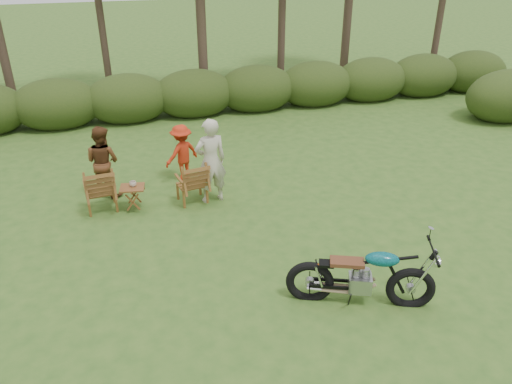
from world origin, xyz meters
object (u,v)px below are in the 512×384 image
object	(u,v)px
adult_a	(212,200)
child	(184,179)
cup	(133,184)
adult_b	(108,194)
lawn_chair_left	(103,209)
motorcycle	(358,301)
lawn_chair_right	(193,201)
side_table	(133,198)

from	to	relation	value
adult_a	child	bearing A→B (deg)	-78.33
cup	adult_b	bearing A→B (deg)	123.32
lawn_chair_left	adult_a	xyz separation A→B (m)	(2.23, -0.23, 0.00)
motorcycle	adult_b	world-z (taller)	adult_b
lawn_chair_right	child	bearing A→B (deg)	-98.55
motorcycle	lawn_chair_left	bearing A→B (deg)	154.58
lawn_chair_right	side_table	bearing A→B (deg)	-8.60
motorcycle	side_table	bearing A→B (deg)	150.67
lawn_chair_right	lawn_chair_left	world-z (taller)	lawn_chair_left
motorcycle	lawn_chair_left	xyz separation A→B (m)	(-3.74, 4.04, 0.00)
lawn_chair_right	lawn_chair_left	bearing A→B (deg)	-14.62
lawn_chair_left	side_table	distance (m)	0.70
lawn_chair_right	side_table	xyz separation A→B (m)	(-1.20, -0.03, 0.26)
lawn_chair_right	lawn_chair_left	xyz separation A→B (m)	(-1.83, 0.15, 0.00)
side_table	cup	world-z (taller)	cup
lawn_chair_left	lawn_chair_right	bearing A→B (deg)	169.51
child	lawn_chair_right	bearing A→B (deg)	62.50
cup	adult_a	distance (m)	1.68
lawn_chair_left	cup	bearing A→B (deg)	161.21
motorcycle	lawn_chair_right	distance (m)	4.34
adult_b	child	bearing A→B (deg)	-132.41
cup	adult_a	size ratio (longest dim) A/B	0.07
lawn_chair_left	child	xyz separation A→B (m)	(1.80, 0.95, 0.00)
lawn_chair_right	cup	world-z (taller)	cup
lawn_chair_left	child	size ratio (longest dim) A/B	0.74
adult_b	child	xyz separation A→B (m)	(1.69, 0.27, 0.00)
lawn_chair_right	child	world-z (taller)	child
motorcycle	side_table	distance (m)	4.97
lawn_chair_left	adult_b	xyz separation A→B (m)	(0.10, 0.68, 0.00)
lawn_chair_left	adult_a	world-z (taller)	adult_a
adult_a	adult_b	bearing A→B (deg)	-31.54
cup	side_table	bearing A→B (deg)	-131.68
lawn_chair_right	side_table	size ratio (longest dim) A/B	1.80
cup	adult_b	xyz separation A→B (m)	(-0.54, 0.83, -0.56)
lawn_chair_left	child	distance (m)	2.04
adult_a	adult_b	distance (m)	2.31
lawn_chair_right	side_table	world-z (taller)	side_table
lawn_chair_right	adult_b	world-z (taller)	adult_b
side_table	cup	bearing A→B (deg)	48.32
adult_a	lawn_chair_right	bearing A→B (deg)	-19.10
cup	adult_a	xyz separation A→B (m)	(1.58, -0.08, -0.56)
lawn_chair_right	adult_a	world-z (taller)	adult_a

